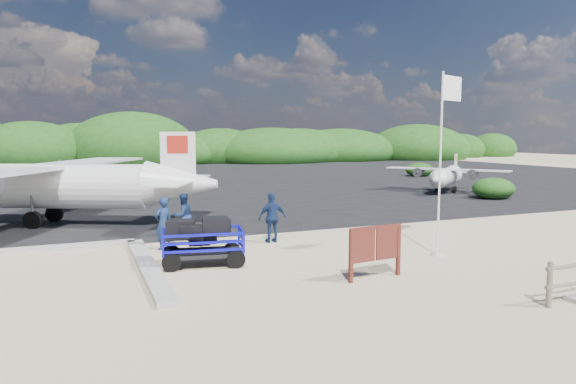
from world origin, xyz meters
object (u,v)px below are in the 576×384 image
baggage_cart (203,265)px  crew_b (183,215)px  signboard (375,279)px  crew_c (272,218)px  flagpole (437,256)px  crew_a (163,223)px  aircraft_large (407,182)px

baggage_cart → crew_b: size_ratio=1.52×
signboard → crew_c: bearing=93.3°
flagpole → crew_b: (-6.61, 5.79, 0.80)m
baggage_cart → crew_a: 2.76m
flagpole → crew_a: 8.65m
baggage_cart → crew_b: bearing=96.2°
signboard → aircraft_large: bearing=47.1°
crew_a → aircraft_large: aircraft_large is taller
baggage_cart → crew_b: (0.26, 4.22, 0.80)m
crew_a → signboard: bearing=104.7°
crew_c → aircraft_large: (17.99, 17.53, -0.86)m
flagpole → signboard: 3.43m
signboard → crew_a: 7.17m
crew_b → baggage_cart: bearing=63.5°
aircraft_large → crew_b: bearing=63.4°
signboard → crew_c: (-0.85, 5.21, 0.86)m
crew_c → aircraft_large: size_ratio=0.11×
signboard → crew_a: bearing=122.9°
flagpole → crew_b: 8.83m
baggage_cart → aircraft_large: (20.90, 19.73, 0.00)m
signboard → crew_a: crew_a is taller
flagpole → signboard: bearing=-155.1°
crew_b → aircraft_large: (20.64, 15.51, -0.80)m
crew_b → crew_c: bearing=119.7°
crew_c → crew_b: bearing=-39.9°
flagpole → aircraft_large: (14.03, 21.30, 0.00)m
crew_b → aircraft_large: bearing=-166.0°
flagpole → aircraft_large: bearing=56.6°
signboard → crew_b: 8.08m
crew_a → crew_c: 3.63m
crew_c → signboard: bearing=96.7°
crew_c → aircraft_large: bearing=-138.3°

